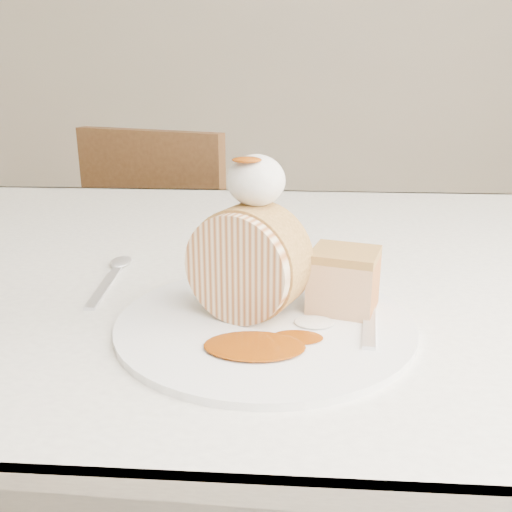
{
  "coord_description": "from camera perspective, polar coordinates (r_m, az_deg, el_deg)",
  "views": [
    {
      "loc": [
        -0.03,
        -0.55,
        1.0
      ],
      "look_at": [
        -0.07,
        -0.01,
        0.82
      ],
      "focal_mm": 40.0,
      "sensor_mm": 36.0,
      "label": 1
    }
  ],
  "objects": [
    {
      "name": "caramel_drizzle",
      "position": [
        0.55,
        -0.93,
        10.25
      ],
      "size": [
        0.03,
        0.02,
        0.01
      ],
      "primitive_type": "ellipsoid",
      "color": "#7C3305",
      "rests_on": "whipped_cream"
    },
    {
      "name": "whipped_cream",
      "position": [
        0.57,
        0.01,
        7.56
      ],
      "size": [
        0.06,
        0.06,
        0.05
      ],
      "primitive_type": "ellipsoid",
      "color": "white",
      "rests_on": "roulade_slice"
    },
    {
      "name": "cake_chunk",
      "position": [
        0.61,
        8.76,
        -2.75
      ],
      "size": [
        0.08,
        0.08,
        0.06
      ],
      "primitive_type": "cube",
      "rotation": [
        0.0,
        0.0,
        -0.28
      ],
      "color": "#B68644",
      "rests_on": "plate"
    },
    {
      "name": "spoon",
      "position": [
        0.71,
        -14.9,
        -3.01
      ],
      "size": [
        0.03,
        0.16,
        0.0
      ],
      "primitive_type": "cube",
      "rotation": [
        0.0,
        0.0,
        0.06
      ],
      "color": "silver",
      "rests_on": "table"
    },
    {
      "name": "plate",
      "position": [
        0.58,
        0.92,
        -6.75
      ],
      "size": [
        0.37,
        0.37,
        0.01
      ],
      "primitive_type": "cylinder",
      "rotation": [
        0.0,
        0.0,
        -0.28
      ],
      "color": "white",
      "rests_on": "table"
    },
    {
      "name": "fork",
      "position": [
        0.59,
        11.26,
        -6.2
      ],
      "size": [
        0.05,
        0.18,
        0.0
      ],
      "primitive_type": "cube",
      "rotation": [
        0.0,
        0.0,
        -0.12
      ],
      "color": "silver",
      "rests_on": "plate"
    },
    {
      "name": "caramel_pool",
      "position": [
        0.53,
        -0.16,
        -8.97
      ],
      "size": [
        0.11,
        0.08,
        0.0
      ],
      "primitive_type": null,
      "rotation": [
        0.0,
        0.0,
        -0.28
      ],
      "color": "#7C3305",
      "rests_on": "plate"
    },
    {
      "name": "table",
      "position": [
        0.82,
        5.64,
        -6.22
      ],
      "size": [
        1.4,
        0.9,
        0.75
      ],
      "color": "white",
      "rests_on": "ground"
    },
    {
      "name": "roulade_slice",
      "position": [
        0.58,
        -0.82,
        -0.7
      ],
      "size": [
        0.13,
        0.1,
        0.11
      ],
      "primitive_type": "cylinder",
      "rotation": [
        1.57,
        0.0,
        -0.42
      ],
      "color": "beige",
      "rests_on": "plate"
    },
    {
      "name": "chair_far",
      "position": [
        1.61,
        -8.12,
        -0.29
      ],
      "size": [
        0.51,
        0.51,
        0.85
      ],
      "rotation": [
        0.0,
        0.0,
        2.82
      ],
      "color": "brown",
      "rests_on": "ground"
    }
  ]
}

